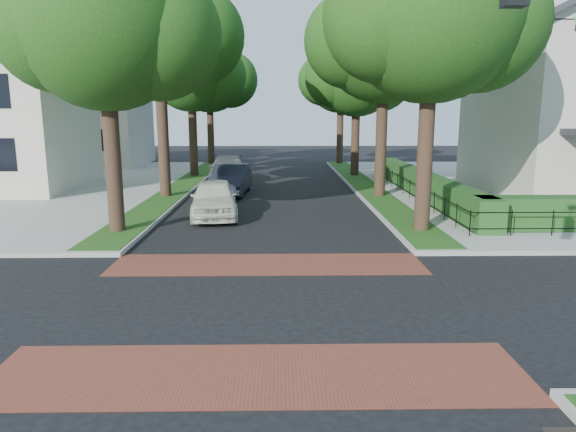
% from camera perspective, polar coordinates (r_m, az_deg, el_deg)
% --- Properties ---
extents(ground, '(120.00, 120.00, 0.00)m').
position_cam_1_polar(ground, '(11.92, -2.63, -9.79)').
color(ground, black).
rests_on(ground, ground).
extents(crosswalk_far, '(9.00, 2.20, 0.01)m').
position_cam_1_polar(crosswalk_far, '(14.95, -2.27, -5.36)').
color(crosswalk_far, brown).
rests_on(crosswalk_far, ground).
extents(crosswalk_near, '(9.00, 2.20, 0.01)m').
position_cam_1_polar(crosswalk_near, '(9.01, -3.24, -17.08)').
color(crosswalk_near, brown).
rests_on(crosswalk_near, ground).
extents(grass_strip_ne, '(1.60, 29.80, 0.02)m').
position_cam_1_polar(grass_strip_ne, '(30.92, 8.49, 3.47)').
color(grass_strip_ne, '#1D4814').
rests_on(grass_strip_ne, sidewalk_ne).
extents(grass_strip_nw, '(1.60, 29.80, 0.02)m').
position_cam_1_polar(grass_strip_nw, '(31.04, -11.62, 3.40)').
color(grass_strip_nw, '#1D4814').
rests_on(grass_strip_nw, sidewalk_nw).
extents(tree_right_near, '(7.75, 6.67, 10.66)m').
position_cam_1_polar(tree_right_near, '(19.39, 15.85, 20.79)').
color(tree_right_near, black).
rests_on(tree_right_near, sidewalk_ne).
extents(tree_right_mid, '(8.25, 7.09, 11.22)m').
position_cam_1_polar(tree_right_mid, '(27.15, 10.83, 18.91)').
color(tree_right_mid, black).
rests_on(tree_right_mid, sidewalk_ne).
extents(tree_right_far, '(7.25, 6.23, 9.74)m').
position_cam_1_polar(tree_right_far, '(35.83, 7.77, 15.36)').
color(tree_right_far, black).
rests_on(tree_right_far, sidewalk_ne).
extents(tree_right_back, '(7.50, 6.45, 10.20)m').
position_cam_1_polar(tree_right_back, '(44.76, 6.01, 15.02)').
color(tree_right_back, black).
rests_on(tree_right_back, sidewalk_ne).
extents(tree_left_near, '(7.50, 6.45, 10.20)m').
position_cam_1_polar(tree_left_near, '(19.47, -19.25, 19.48)').
color(tree_left_near, black).
rests_on(tree_left_near, sidewalk_nw).
extents(tree_left_mid, '(8.00, 6.88, 11.48)m').
position_cam_1_polar(tree_left_mid, '(27.29, -13.89, 19.51)').
color(tree_left_mid, black).
rests_on(tree_left_mid, sidewalk_nw).
extents(tree_left_far, '(7.00, 6.02, 9.86)m').
position_cam_1_polar(tree_left_far, '(35.92, -10.54, 15.60)').
color(tree_left_far, black).
rests_on(tree_left_far, sidewalk_nw).
extents(tree_left_back, '(7.75, 6.66, 10.44)m').
position_cam_1_polar(tree_left_back, '(44.84, -8.59, 15.14)').
color(tree_left_back, black).
rests_on(tree_left_back, sidewalk_nw).
extents(hedge_main_road, '(1.00, 18.00, 1.20)m').
position_cam_1_polar(hedge_main_road, '(27.36, 14.68, 3.48)').
color(hedge_main_road, '#163E15').
rests_on(hedge_main_road, sidewalk_ne).
extents(fence_main_road, '(0.06, 18.00, 0.90)m').
position_cam_1_polar(fence_main_road, '(27.18, 13.03, 3.18)').
color(fence_main_road, black).
rests_on(fence_main_road, sidewalk_ne).
extents(house_left_far, '(10.00, 9.00, 10.14)m').
position_cam_1_polar(house_left_far, '(45.95, -21.55, 11.43)').
color(house_left_far, beige).
rests_on(house_left_far, sidewalk_nw).
extents(parked_car_front, '(2.44, 4.89, 1.60)m').
position_cam_1_polar(parked_car_front, '(21.80, -8.24, 1.95)').
color(parked_car_front, silver).
rests_on(parked_car_front, ground).
extents(parked_car_middle, '(2.05, 5.01, 1.61)m').
position_cam_1_polar(parked_car_middle, '(27.93, -6.39, 4.04)').
color(parked_car_middle, '#1F222F').
rests_on(parked_car_middle, ground).
extents(parked_car_rear, '(2.88, 5.87, 1.64)m').
position_cam_1_polar(parked_car_rear, '(32.46, -6.69, 5.06)').
color(parked_car_rear, slate).
rests_on(parked_car_rear, ground).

